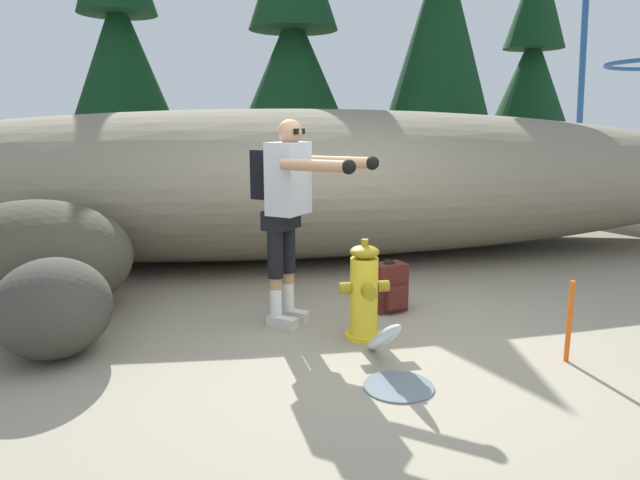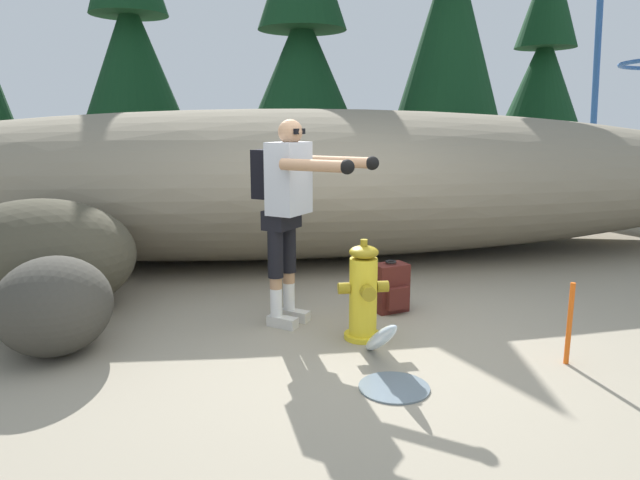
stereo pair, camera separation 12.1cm
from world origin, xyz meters
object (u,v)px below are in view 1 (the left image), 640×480
(boulder_large, at_px, (35,260))
(boulder_mid, at_px, (53,308))
(survey_stake, at_px, (569,321))
(utility_worker, at_px, (288,198))
(fire_hydrant, at_px, (364,293))
(spare_backpack, at_px, (389,288))

(boulder_large, height_order, boulder_mid, boulder_large)
(boulder_mid, bearing_deg, survey_stake, -12.30)
(utility_worker, relative_size, survey_stake, 2.86)
(fire_hydrant, relative_size, boulder_mid, 0.88)
(fire_hydrant, relative_size, boulder_large, 0.49)
(utility_worker, height_order, boulder_mid, utility_worker)
(fire_hydrant, xyz_separation_m, boulder_mid, (-2.32, 0.09, -0.01))
(fire_hydrant, relative_size, utility_worker, 0.47)
(fire_hydrant, bearing_deg, spare_backpack, 57.14)
(boulder_large, bearing_deg, spare_backpack, -7.23)
(spare_backpack, bearing_deg, utility_worker, -94.76)
(boulder_mid, relative_size, survey_stake, 1.52)
(boulder_large, relative_size, boulder_mid, 1.79)
(utility_worker, bearing_deg, spare_backpack, 50.02)
(boulder_mid, bearing_deg, spare_backpack, 11.17)
(boulder_mid, bearing_deg, boulder_large, 111.21)
(spare_backpack, bearing_deg, survey_stake, 18.23)
(utility_worker, height_order, boulder_large, utility_worker)
(spare_backpack, relative_size, boulder_large, 0.29)
(boulder_mid, xyz_separation_m, survey_stake, (3.65, -0.80, -0.07))
(utility_worker, height_order, survey_stake, utility_worker)
(fire_hydrant, bearing_deg, utility_worker, 141.39)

